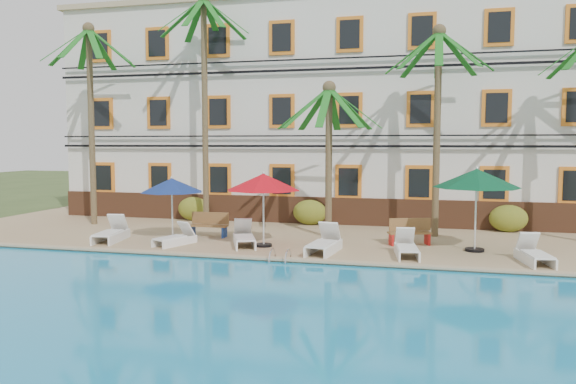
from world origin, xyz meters
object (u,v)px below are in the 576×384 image
(umbrella_red, at_px, (263,182))
(bench_right, at_px, (409,231))
(umbrella_blue, at_px, (172,186))
(lounger_e, at_px, (407,247))
(palm_b, at_px, (205,82))
(lounger_c, at_px, (244,237))
(lounger_b, at_px, (175,238))
(palm_a, at_px, (91,98))
(palm_c, at_px, (329,136))
(palm_d, at_px, (438,102))
(pool_ladder, at_px, (280,260))
(lounger_f, at_px, (534,254))
(bench_left, at_px, (209,224))
(lounger_d, at_px, (324,243))
(umbrella_green, at_px, (477,179))
(lounger_a, at_px, (111,233))

(umbrella_red, bearing_deg, bench_right, 18.20)
(umbrella_blue, bearing_deg, lounger_e, -7.01)
(palm_b, xyz_separation_m, lounger_c, (3.23, -4.39, -5.93))
(umbrella_blue, height_order, lounger_b, umbrella_blue)
(palm_a, height_order, palm_c, palm_a)
(palm_a, xyz_separation_m, palm_d, (14.64, 0.30, -0.43))
(palm_a, height_order, pool_ladder, palm_a)
(lounger_c, relative_size, lounger_f, 1.06)
(palm_c, relative_size, lounger_e, 3.09)
(bench_left, relative_size, pool_ladder, 2.03)
(palm_c, bearing_deg, lounger_d, -82.39)
(umbrella_blue, bearing_deg, pool_ladder, -28.71)
(palm_c, distance_m, lounger_d, 4.72)
(lounger_e, distance_m, pool_ladder, 4.07)
(pool_ladder, bearing_deg, lounger_f, 11.32)
(palm_a, relative_size, bench_right, 5.58)
(lounger_f, bearing_deg, pool_ladder, -168.68)
(palm_a, relative_size, pool_ladder, 11.79)
(umbrella_green, bearing_deg, lounger_c, -173.29)
(palm_b, bearing_deg, lounger_a, -110.60)
(lounger_e, relative_size, bench_right, 1.21)
(umbrella_blue, relative_size, bench_right, 1.50)
(lounger_f, bearing_deg, bench_right, 149.10)
(palm_d, height_order, bench_left, palm_d)
(palm_b, height_order, umbrella_green, palm_b)
(umbrella_red, relative_size, lounger_a, 1.25)
(lounger_e, bearing_deg, palm_b, 151.03)
(umbrella_red, xyz_separation_m, bench_right, (4.88, 1.60, -1.76))
(umbrella_blue, bearing_deg, bench_right, 7.15)
(umbrella_blue, distance_m, lounger_e, 8.83)
(palm_b, height_order, lounger_b, palm_b)
(palm_d, xyz_separation_m, bench_left, (-8.41, -2.18, -4.65))
(umbrella_red, relative_size, bench_right, 1.66)
(palm_b, distance_m, bench_left, 6.57)
(palm_b, xyz_separation_m, palm_c, (5.78, -1.90, -2.36))
(palm_a, bearing_deg, pool_ladder, -28.67)
(lounger_e, bearing_deg, bench_left, 165.16)
(palm_c, bearing_deg, palm_b, 161.81)
(palm_c, xyz_separation_m, umbrella_blue, (-5.54, -1.93, -1.85))
(lounger_c, bearing_deg, palm_c, 44.35)
(lounger_a, bearing_deg, bench_right, 10.50)
(palm_c, height_order, lounger_c, palm_c)
(umbrella_red, xyz_separation_m, umbrella_green, (7.05, 0.89, 0.18))
(palm_b, distance_m, lounger_c, 8.05)
(umbrella_blue, xyz_separation_m, lounger_c, (2.99, -0.55, -1.72))
(lounger_a, bearing_deg, lounger_d, -1.84)
(lounger_c, distance_m, lounger_e, 5.62)
(lounger_b, distance_m, bench_right, 8.26)
(palm_b, bearing_deg, lounger_d, -38.79)
(lounger_e, bearing_deg, umbrella_green, 33.20)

